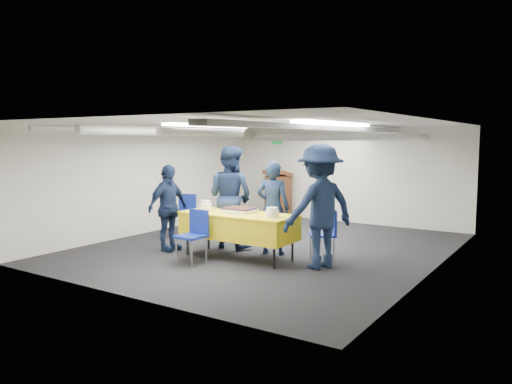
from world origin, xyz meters
TOP-DOWN VIEW (x-y plane):
  - ground at (0.00, 0.00)m, footprint 7.00×7.00m
  - room_shell at (0.09, 0.41)m, footprint 6.00×7.00m
  - serving_table at (0.02, -1.00)m, footprint 2.00×0.83m
  - sheet_cake at (-0.01, -0.93)m, footprint 0.52×0.41m
  - plate_stack_left at (-0.65, -1.05)m, footprint 0.21×0.21m
  - plate_stack_right at (0.72, -1.05)m, footprint 0.22×0.22m
  - podium at (-1.60, 3.05)m, footprint 0.62×0.53m
  - chair_near at (-0.39, -1.66)m, footprint 0.44×0.44m
  - chair_right at (1.38, -0.38)m, footprint 0.58×0.58m
  - chair_left at (-2.05, 0.01)m, footprint 0.51×0.51m
  - sailor_a at (0.34, -0.41)m, footprint 0.67×0.52m
  - sailor_b at (-0.60, -0.39)m, footprint 0.93×0.73m
  - sailor_c at (-1.39, -1.21)m, footprint 0.40×0.92m
  - sailor_d at (1.44, -0.82)m, footprint 1.20×1.44m

SIDE VIEW (x-z plane):
  - ground at x=0.00m, z-range 0.00..0.00m
  - chair_near at x=-0.39m, z-range 0.10..0.97m
  - chair_right at x=1.38m, z-range 0.10..0.97m
  - chair_left at x=-2.05m, z-range 0.10..0.97m
  - serving_table at x=0.02m, z-range 0.17..0.94m
  - podium at x=-1.60m, z-range -0.01..1.24m
  - sailor_c at x=-1.39m, z-range 0.00..1.56m
  - sheet_cake at x=-0.01m, z-range 0.77..0.86m
  - sailor_a at x=0.34m, z-range 0.00..1.64m
  - plate_stack_right at x=0.72m, z-range 0.76..0.92m
  - plate_stack_left at x=-0.65m, z-range 0.76..0.94m
  - sailor_b at x=-0.60m, z-range 0.00..1.90m
  - sailor_d at x=1.44m, z-range 0.00..1.93m
  - room_shell at x=0.09m, z-range 0.66..2.96m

